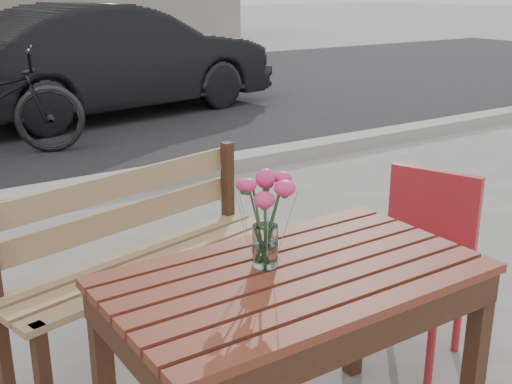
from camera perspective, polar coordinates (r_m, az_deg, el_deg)
main_table at (r=1.99m, az=3.55°, el=-10.00°), size 1.14×0.67×0.70m
main_bench at (r=2.74m, az=-10.42°, el=-4.20°), size 1.36×0.68×0.81m
red_chair at (r=2.77m, az=14.45°, el=-5.16°), size 0.50×0.50×0.78m
main_vase at (r=1.90m, az=0.84°, el=-1.30°), size 0.17×0.17×0.30m
parked_car at (r=8.01m, az=-12.53°, el=11.44°), size 4.14×2.01×1.31m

